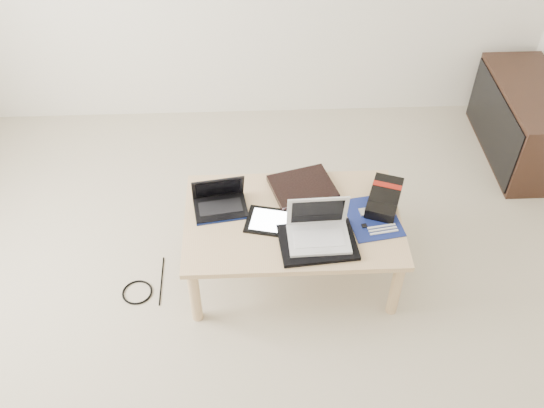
{
  "coord_description": "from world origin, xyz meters",
  "views": [
    {
      "loc": [
        0.02,
        -1.64,
        2.59
      ],
      "look_at": [
        0.11,
        0.5,
        0.51
      ],
      "focal_mm": 40.0,
      "sensor_mm": 36.0,
      "label": 1
    }
  ],
  "objects_px": {
    "netbook": "(220,201)",
    "gpu_box": "(384,198)",
    "media_cabinet": "(523,122)",
    "coffee_table": "(293,225)",
    "white_laptop": "(318,229)"
  },
  "relations": [
    {
      "from": "netbook",
      "to": "gpu_box",
      "type": "xyz_separation_m",
      "value": [
        0.85,
        -0.0,
        -0.01
      ]
    },
    {
      "from": "media_cabinet",
      "to": "white_laptop",
      "type": "relative_size",
      "value": 2.97
    },
    {
      "from": "netbook",
      "to": "gpu_box",
      "type": "bearing_deg",
      "value": -0.26
    },
    {
      "from": "coffee_table",
      "to": "gpu_box",
      "type": "bearing_deg",
      "value": 11.18
    },
    {
      "from": "coffee_table",
      "to": "gpu_box",
      "type": "distance_m",
      "value": 0.5
    },
    {
      "from": "coffee_table",
      "to": "white_laptop",
      "type": "bearing_deg",
      "value": -51.95
    },
    {
      "from": "media_cabinet",
      "to": "gpu_box",
      "type": "height_order",
      "value": "media_cabinet"
    },
    {
      "from": "media_cabinet",
      "to": "gpu_box",
      "type": "xyz_separation_m",
      "value": [
        -1.07,
        -0.86,
        0.18
      ]
    },
    {
      "from": "gpu_box",
      "to": "netbook",
      "type": "bearing_deg",
      "value": 179.74
    },
    {
      "from": "coffee_table",
      "to": "media_cabinet",
      "type": "height_order",
      "value": "media_cabinet"
    },
    {
      "from": "coffee_table",
      "to": "media_cabinet",
      "type": "distance_m",
      "value": 1.82
    },
    {
      "from": "white_laptop",
      "to": "gpu_box",
      "type": "bearing_deg",
      "value": 32.98
    },
    {
      "from": "coffee_table",
      "to": "netbook",
      "type": "relative_size",
      "value": 3.74
    },
    {
      "from": "netbook",
      "to": "coffee_table",
      "type": "bearing_deg",
      "value": -14.96
    },
    {
      "from": "media_cabinet",
      "to": "white_laptop",
      "type": "bearing_deg",
      "value": -142.81
    }
  ]
}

